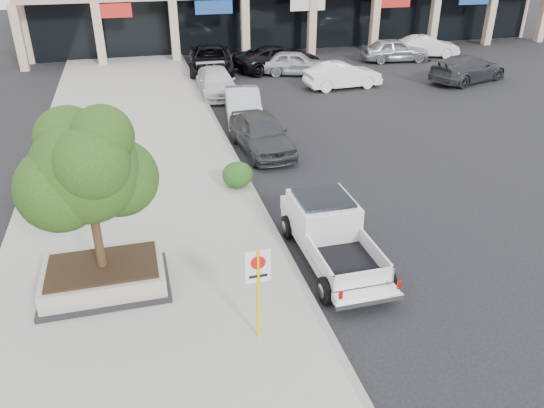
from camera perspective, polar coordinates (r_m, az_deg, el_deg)
The scene contains 18 objects.
ground at distance 15.03m, azimuth 8.26°, elevation -6.69°, with size 120.00×120.00×0.00m, color black.
sidewalk at distance 19.22m, azimuth -14.20°, elevation 1.01°, with size 8.00×52.00×0.15m, color gray.
curb at distance 19.56m, azimuth -2.63°, elevation 2.36°, with size 0.20×52.00×0.15m, color gray.
planter at distance 14.32m, azimuth -17.57°, elevation -7.45°, with size 3.20×2.20×0.68m.
planter_tree at distance 13.06m, azimuth -18.78°, elevation 3.67°, with size 2.90×2.55×4.00m.
no_parking_sign at distance 11.47m, azimuth -1.50°, elevation -8.50°, with size 0.55×0.09×2.30m.
hedge at distance 18.86m, azimuth -3.74°, elevation 3.15°, with size 1.10×0.99×0.94m, color #124214.
pickup_truck at distance 14.77m, azimuth 6.65°, elevation -3.54°, with size 1.89×5.10×1.60m, color silver, non-canonical shape.
curb_car_a at distance 22.31m, azimuth -1.16°, elevation 7.63°, with size 1.88×4.67×1.59m, color #303335.
curb_car_b at distance 26.21m, azimuth -3.14°, elevation 10.56°, with size 1.61×4.63×1.52m, color #ACAFB4.
curb_car_c at distance 30.76m, azimuth -5.98°, elevation 12.90°, with size 1.98×4.88×1.42m, color silver.
curb_car_d at distance 35.84m, azimuth -6.61°, elevation 15.15°, with size 2.76×5.98×1.66m, color black.
lot_car_a at distance 35.12m, azimuth 2.53°, elevation 14.92°, with size 1.79×4.45×1.51m, color #AFB1B7.
lot_car_b at distance 32.27m, azimuth 7.63°, elevation 13.56°, with size 1.57×4.51×1.49m, color white.
lot_car_c at distance 35.47m, azimuth 20.34°, elevation 13.50°, with size 2.24×5.50×1.60m, color #2D3032.
lot_car_d at distance 36.31m, azimuth 0.59°, elevation 15.44°, with size 2.67×5.79×1.61m, color black.
lot_car_e at distance 39.86m, azimuth 13.09°, elevation 15.84°, with size 1.88×4.68×1.60m, color #97989E.
lot_car_f at distance 41.96m, azimuth 16.30°, elevation 15.95°, with size 1.57×4.51×1.49m, color silver.
Camera 1 is at (-5.23, -11.33, 8.36)m, focal length 35.00 mm.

